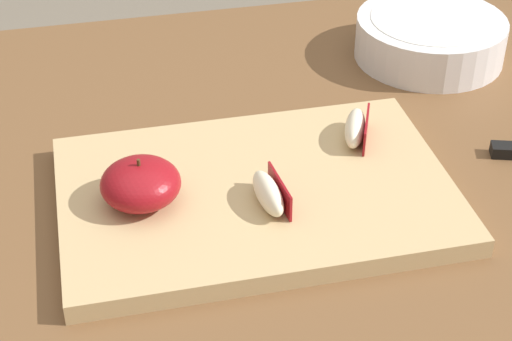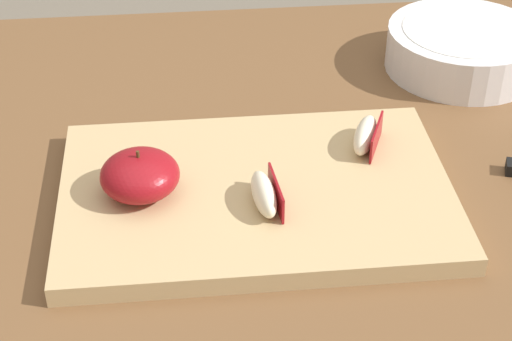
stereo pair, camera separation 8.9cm
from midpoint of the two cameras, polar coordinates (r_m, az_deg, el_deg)
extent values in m
cube|color=brown|center=(0.94, -0.56, -1.82)|extent=(1.17, 0.93, 0.03)
cube|color=brown|center=(1.63, 14.77, -1.19)|extent=(0.06, 0.06, 0.71)
cube|color=tan|center=(0.91, -2.80, -1.69)|extent=(0.42, 0.28, 0.02)
ellipsoid|color=maroon|center=(0.88, -10.64, -0.97)|extent=(0.08, 0.08, 0.05)
cylinder|color=#4C3319|center=(0.86, -10.82, 0.35)|extent=(0.00, 0.00, 0.01)
ellipsoid|color=#F4EACC|center=(0.96, 4.07, 2.78)|extent=(0.05, 0.07, 0.03)
cube|color=maroon|center=(0.96, 4.81, 2.71)|extent=(0.03, 0.06, 0.03)
ellipsoid|color=#F4EACC|center=(0.86, -2.13, -1.65)|extent=(0.03, 0.07, 0.03)
cube|color=maroon|center=(0.87, -1.33, -1.49)|extent=(0.01, 0.07, 0.03)
cylinder|color=white|center=(1.19, 9.52, 8.69)|extent=(0.20, 0.20, 0.06)
cylinder|color=white|center=(1.19, 9.55, 8.95)|extent=(0.17, 0.17, 0.05)
camera|label=1|loc=(0.04, -92.86, -2.05)|focal=59.53mm
camera|label=2|loc=(0.04, 87.14, 2.05)|focal=59.53mm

